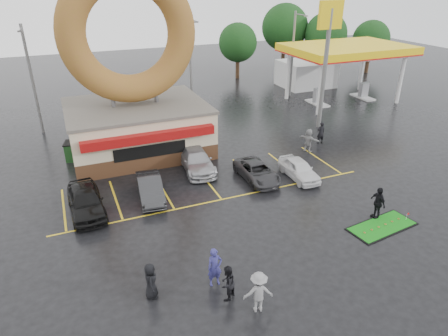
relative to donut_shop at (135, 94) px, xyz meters
name	(u,v)px	position (x,y,z in m)	size (l,w,h in m)	color
ground	(246,229)	(3.00, -12.97, -4.46)	(120.00, 120.00, 0.00)	black
donut_shop	(135,94)	(0.00, 0.00, 0.00)	(10.20, 8.70, 13.50)	#472B19
gas_station	(328,61)	(23.00, 7.97, -0.77)	(12.30, 13.65, 5.90)	silver
shell_sign	(328,42)	(16.00, -0.97, 2.91)	(2.20, 0.36, 10.60)	slate
streetlight_left	(32,78)	(-7.00, 6.95, 0.32)	(0.40, 2.21, 9.00)	slate
streetlight_mid	(191,63)	(7.00, 7.95, 0.32)	(0.40, 2.21, 9.00)	slate
streetlight_right	(293,52)	(19.00, 8.95, 0.32)	(0.40, 2.21, 9.00)	slate
tree_far_a	(326,34)	(29.00, 17.03, 0.72)	(5.60, 5.60, 8.00)	#332114
tree_far_b	(371,39)	(35.00, 15.03, 0.07)	(4.90, 4.90, 7.00)	#332114
tree_far_c	(285,27)	(25.00, 21.03, 1.37)	(6.30, 6.30, 9.00)	#332114
tree_far_d	(238,43)	(17.00, 19.03, 0.07)	(4.90, 4.90, 7.00)	#332114
car_black	(86,201)	(-4.74, -7.93, -3.68)	(1.86, 4.63, 1.58)	black
car_dgrey	(150,188)	(-0.95, -7.68, -3.80)	(1.41, 4.05, 1.34)	#28282A
car_silver	(196,160)	(2.96, -4.97, -3.76)	(1.97, 4.86, 1.41)	#9E9FA3
car_grey	(257,172)	(6.18, -8.02, -3.88)	(1.94, 4.21, 1.17)	#323234
car_white	(299,169)	(8.92, -8.86, -3.82)	(1.52, 3.77, 1.28)	silver
person_blue	(215,267)	(-0.09, -16.29, -3.53)	(0.68, 0.45, 1.86)	navy
person_blackjkt	(227,283)	(0.07, -17.30, -3.64)	(0.80, 0.62, 1.64)	black
person_hoodie	(258,292)	(0.97, -18.39, -3.52)	(1.22, 0.70, 1.89)	gray
person_bystander	(151,281)	(-2.86, -15.95, -3.62)	(0.82, 0.53, 1.68)	black
person_cameraman	(378,203)	(10.28, -14.76, -3.51)	(1.12, 0.47, 1.91)	black
person_walker_near	(308,140)	(12.00, -5.28, -3.56)	(1.68, 0.54, 1.82)	gray
person_walker_far	(321,133)	(13.81, -4.30, -3.55)	(0.67, 0.44, 1.83)	black
dumpster	(79,151)	(-4.50, 0.02, -3.81)	(1.80, 1.20, 1.30)	#1A451B
putting_green	(382,226)	(9.98, -15.65, -4.43)	(4.12, 2.17, 0.50)	black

